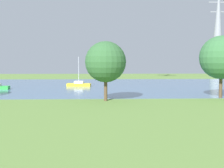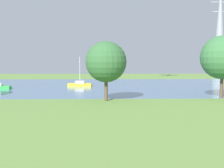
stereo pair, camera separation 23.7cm
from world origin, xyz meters
The scene contains 6 objects.
ground_plane centered at (0.00, 22.00, 0.00)m, with size 160.00×160.00×0.00m, color olive.
water_surface centered at (0.00, 50.00, 0.01)m, with size 140.00×40.00×0.02m, color slate.
sailboat_yellow centered at (-7.71, 48.52, 0.45)m, with size 4.93×1.99×5.99m.
tree_west_near centered at (-2.56, 28.30, 5.07)m, with size 5.32×5.32×7.75m.
tree_west_far centered at (13.66, 30.57, 5.68)m, with size 6.08×6.08×8.73m.
electricity_pylon centered at (33.95, 80.21, 14.75)m, with size 6.40×4.40×29.47m.
Camera 2 is at (-2.85, -7.59, 5.26)m, focal length 44.41 mm.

